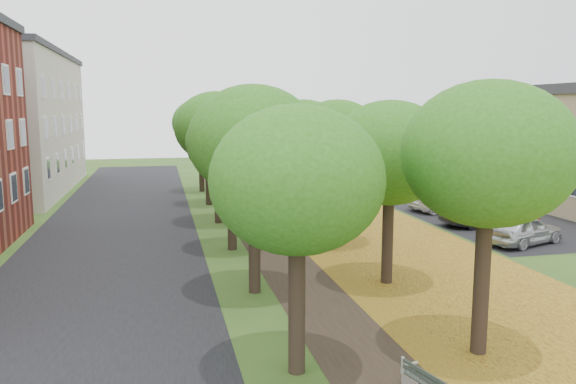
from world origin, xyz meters
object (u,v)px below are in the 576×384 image
car_white (447,200)px  car_red (497,213)px  car_grey (486,211)px  car_silver (524,230)px

car_white → car_red: bearing=176.3°
car_grey → car_white: (0.11, 4.38, -0.08)m
car_red → car_white: size_ratio=0.85×
car_silver → car_white: 8.69m
car_silver → car_white: car_silver is taller
car_red → car_white: (-0.43, 4.55, -0.00)m
car_silver → car_red: bearing=-36.7°
car_grey → car_white: bearing=-7.1°
car_silver → car_grey: size_ratio=0.79×
car_grey → car_white: 4.39m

